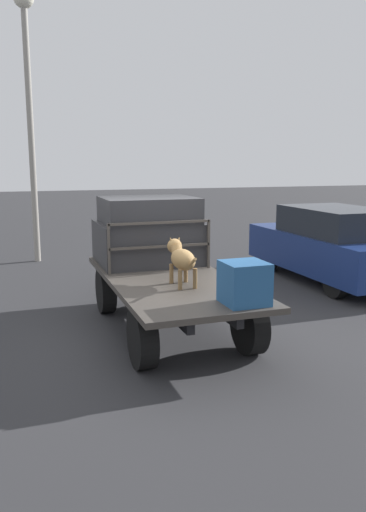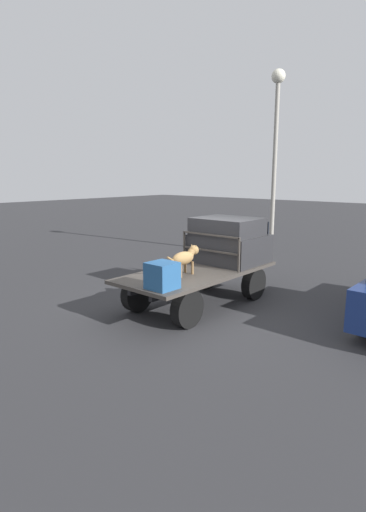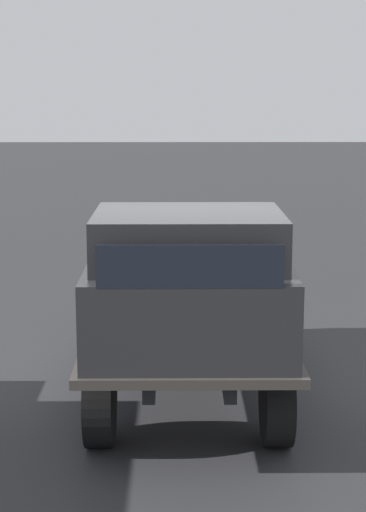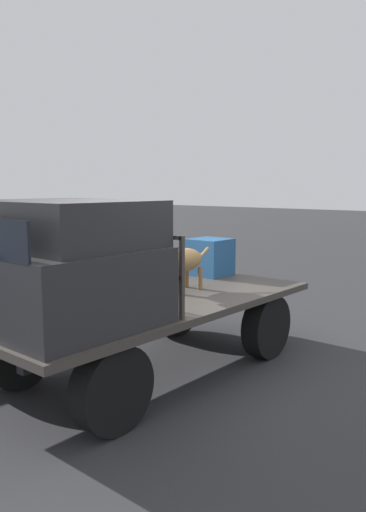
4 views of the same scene
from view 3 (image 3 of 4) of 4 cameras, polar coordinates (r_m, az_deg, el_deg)
ground_plane at (r=8.76m, az=0.24°, el=-9.07°), size 80.00×80.00×0.00m
flatbed_truck at (r=8.57m, az=0.24°, el=-5.21°), size 4.13×1.83×0.86m
truck_cab at (r=7.18m, az=0.37°, el=-1.96°), size 1.50×1.71×1.15m
truck_headboard at (r=7.95m, az=0.29°, el=-0.72°), size 0.04×1.71×0.82m
dog at (r=8.91m, az=0.00°, el=-0.35°), size 1.06×0.30×0.66m
cargo_crate at (r=10.10m, az=-2.48°, el=0.27°), size 0.53×0.53×0.53m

